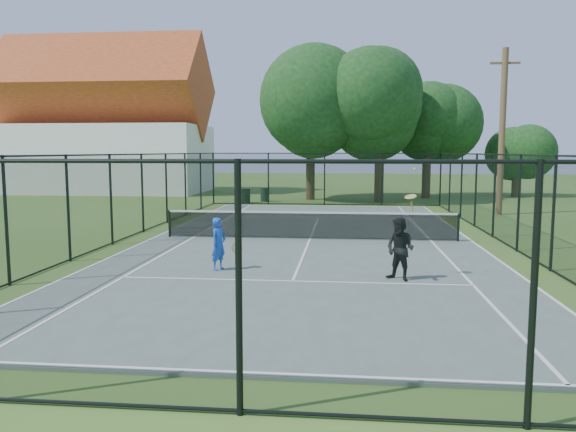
# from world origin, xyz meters

# --- Properties ---
(ground) EXTENTS (120.00, 120.00, 0.00)m
(ground) POSITION_xyz_m (0.00, 0.00, 0.00)
(ground) COLOR #385B1F
(tennis_court) EXTENTS (11.00, 24.00, 0.06)m
(tennis_court) POSITION_xyz_m (0.00, 0.00, 0.03)
(tennis_court) COLOR #53625B
(tennis_court) RESTS_ON ground
(tennis_net) EXTENTS (10.08, 0.08, 0.95)m
(tennis_net) POSITION_xyz_m (0.00, 0.00, 0.58)
(tennis_net) COLOR black
(tennis_net) RESTS_ON tennis_court
(fence) EXTENTS (13.10, 26.10, 3.00)m
(fence) POSITION_xyz_m (0.00, 0.00, 1.50)
(fence) COLOR black
(fence) RESTS_ON ground
(tree_near_left) EXTENTS (7.48, 7.48, 9.75)m
(tree_near_left) POSITION_xyz_m (-1.04, 16.66, 6.00)
(tree_near_left) COLOR #332114
(tree_near_left) RESTS_ON ground
(tree_near_mid) EXTENTS (6.36, 6.36, 8.32)m
(tree_near_mid) POSITION_xyz_m (3.22, 15.29, 5.13)
(tree_near_mid) COLOR #332114
(tree_near_mid) RESTS_ON ground
(tree_near_right) EXTENTS (5.75, 5.75, 7.93)m
(tree_near_right) POSITION_xyz_m (6.50, 18.62, 5.04)
(tree_near_right) COLOR #332114
(tree_near_right) RESTS_ON ground
(tree_far_right) EXTENTS (3.97, 3.97, 5.25)m
(tree_far_right) POSITION_xyz_m (12.79, 20.51, 3.24)
(tree_far_right) COLOR #332114
(tree_far_right) RESTS_ON ground
(building) EXTENTS (15.30, 8.15, 11.87)m
(building) POSITION_xyz_m (-17.00, 22.00, 4.93)
(building) COLOR silver
(building) RESTS_ON ground
(trash_bin_left) EXTENTS (0.58, 0.58, 0.86)m
(trash_bin_left) POSITION_xyz_m (-4.75, 13.93, 0.43)
(trash_bin_left) COLOR black
(trash_bin_left) RESTS_ON ground
(trash_bin_right) EXTENTS (0.58, 0.58, 0.87)m
(trash_bin_right) POSITION_xyz_m (-3.73, 14.90, 0.44)
(trash_bin_right) COLOR black
(trash_bin_right) RESTS_ON ground
(utility_pole) EXTENTS (1.40, 0.30, 7.97)m
(utility_pole) POSITION_xyz_m (8.68, 9.00, 4.05)
(utility_pole) COLOR #4C3823
(utility_pole) RESTS_ON ground
(player_blue) EXTENTS (0.84, 0.58, 1.34)m
(player_blue) POSITION_xyz_m (-2.00, -5.32, 0.73)
(player_blue) COLOR blue
(player_blue) RESTS_ON tennis_court
(player_black) EXTENTS (0.91, 0.93, 2.63)m
(player_black) POSITION_xyz_m (2.49, -6.04, 0.81)
(player_black) COLOR black
(player_black) RESTS_ON tennis_court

